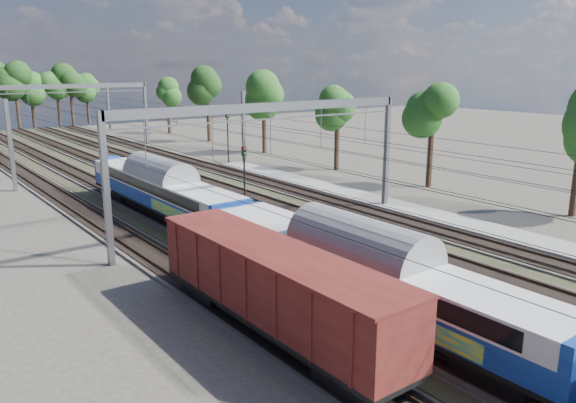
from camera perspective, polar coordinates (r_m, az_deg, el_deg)
track_bed at (r=52.35m, az=-11.28°, el=0.91°), size 21.00×130.00×0.34m
platform at (r=41.60m, az=20.30°, el=-2.93°), size 3.00×70.00×0.30m
catenary at (r=58.48m, az=-14.62°, el=8.30°), size 25.65×130.00×9.00m
tree_belt at (r=98.86m, az=-20.98°, el=10.96°), size 40.41×97.70×12.06m
emu_train at (r=26.01m, az=8.15°, el=-6.15°), size 3.10×65.46×4.53m
freight_boxcar at (r=24.17m, az=-1.42°, el=-8.47°), size 3.05×14.72×3.80m
worker at (r=77.55m, az=-18.35°, el=5.13°), size 0.60×0.72×1.67m
signal_near at (r=42.60m, az=-4.45°, el=2.88°), size 0.37×0.34×5.50m
signal_far at (r=65.97m, az=-6.14°, el=7.11°), size 0.40×0.36×6.29m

